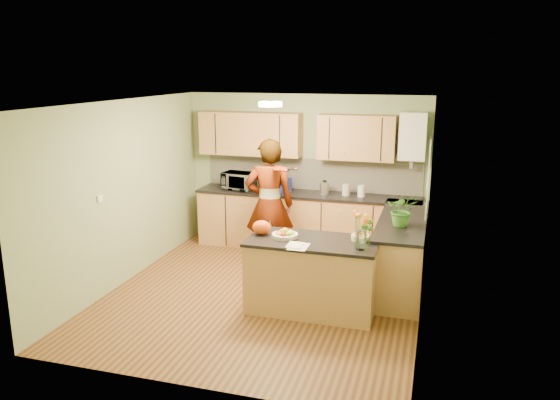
# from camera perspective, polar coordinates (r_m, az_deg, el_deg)

# --- Properties ---
(floor) EXTENTS (4.50, 4.50, 0.00)m
(floor) POSITION_cam_1_polar(r_m,az_deg,el_deg) (7.33, -1.64, -9.74)
(floor) COLOR #542F18
(floor) RESTS_ON ground
(ceiling) EXTENTS (4.00, 4.50, 0.02)m
(ceiling) POSITION_cam_1_polar(r_m,az_deg,el_deg) (6.73, -1.79, 10.16)
(ceiling) COLOR white
(ceiling) RESTS_ON wall_back
(wall_back) EXTENTS (4.00, 0.02, 2.50)m
(wall_back) POSITION_cam_1_polar(r_m,az_deg,el_deg) (9.04, 2.70, 3.09)
(wall_back) COLOR #8EA777
(wall_back) RESTS_ON floor
(wall_front) EXTENTS (4.00, 0.02, 2.50)m
(wall_front) POSITION_cam_1_polar(r_m,az_deg,el_deg) (4.93, -9.87, -6.28)
(wall_front) COLOR #8EA777
(wall_front) RESTS_ON floor
(wall_left) EXTENTS (0.02, 4.50, 2.50)m
(wall_left) POSITION_cam_1_polar(r_m,az_deg,el_deg) (7.77, -15.89, 0.79)
(wall_left) COLOR #8EA777
(wall_left) RESTS_ON floor
(wall_right) EXTENTS (0.02, 4.50, 2.50)m
(wall_right) POSITION_cam_1_polar(r_m,az_deg,el_deg) (6.60, 15.03, -1.38)
(wall_right) COLOR #8EA777
(wall_right) RESTS_ON floor
(back_counter) EXTENTS (3.64, 0.62, 0.94)m
(back_counter) POSITION_cam_1_polar(r_m,az_deg,el_deg) (8.91, 2.81, -2.22)
(back_counter) COLOR #A37641
(back_counter) RESTS_ON floor
(right_counter) EXTENTS (0.62, 2.24, 0.94)m
(right_counter) POSITION_cam_1_polar(r_m,az_deg,el_deg) (7.65, 12.61, -5.27)
(right_counter) COLOR #A37641
(right_counter) RESTS_ON floor
(splashback) EXTENTS (3.60, 0.02, 0.52)m
(splashback) POSITION_cam_1_polar(r_m,az_deg,el_deg) (9.01, 3.29, 2.72)
(splashback) COLOR beige
(splashback) RESTS_ON back_counter
(upper_cabinets) EXTENTS (3.20, 0.34, 0.70)m
(upper_cabinets) POSITION_cam_1_polar(r_m,az_deg,el_deg) (8.83, 1.37, 6.78)
(upper_cabinets) COLOR #A37641
(upper_cabinets) RESTS_ON wall_back
(boiler) EXTENTS (0.40, 0.30, 0.86)m
(boiler) POSITION_cam_1_polar(r_m,az_deg,el_deg) (8.55, 13.70, 6.48)
(boiler) COLOR white
(boiler) RESTS_ON wall_back
(window_right) EXTENTS (0.01, 1.30, 1.05)m
(window_right) POSITION_cam_1_polar(r_m,az_deg,el_deg) (7.12, 15.27, 2.17)
(window_right) COLOR white
(window_right) RESTS_ON wall_right
(light_switch) EXTENTS (0.02, 0.09, 0.09)m
(light_switch) POSITION_cam_1_polar(r_m,az_deg,el_deg) (7.26, -18.31, 0.15)
(light_switch) COLOR white
(light_switch) RESTS_ON wall_left
(ceiling_lamp) EXTENTS (0.30, 0.30, 0.07)m
(ceiling_lamp) POSITION_cam_1_polar(r_m,az_deg,el_deg) (7.02, -1.02, 10.00)
(ceiling_lamp) COLOR #FFEABF
(ceiling_lamp) RESTS_ON ceiling
(peninsula_island) EXTENTS (1.57, 0.80, 0.90)m
(peninsula_island) POSITION_cam_1_polar(r_m,az_deg,el_deg) (6.72, 3.40, -7.82)
(peninsula_island) COLOR #A37641
(peninsula_island) RESTS_ON floor
(fruit_dish) EXTENTS (0.32, 0.32, 0.11)m
(fruit_dish) POSITION_cam_1_polar(r_m,az_deg,el_deg) (6.64, 0.51, -3.55)
(fruit_dish) COLOR beige
(fruit_dish) RESTS_ON peninsula_island
(orange_bowl) EXTENTS (0.23, 0.23, 0.13)m
(orange_bowl) POSITION_cam_1_polar(r_m,az_deg,el_deg) (6.60, 8.42, -3.71)
(orange_bowl) COLOR beige
(orange_bowl) RESTS_ON peninsula_island
(flower_vase) EXTENTS (0.27, 0.27, 0.50)m
(flower_vase) POSITION_cam_1_polar(r_m,az_deg,el_deg) (6.21, 8.54, -2.22)
(flower_vase) COLOR silver
(flower_vase) RESTS_ON peninsula_island
(orange_bag) EXTENTS (0.27, 0.25, 0.17)m
(orange_bag) POSITION_cam_1_polar(r_m,az_deg,el_deg) (6.76, -1.94, -2.87)
(orange_bag) COLOR #E55012
(orange_bag) RESTS_ON peninsula_island
(papers) EXTENTS (0.22, 0.29, 0.01)m
(papers) POSITION_cam_1_polar(r_m,az_deg,el_deg) (6.31, 1.96, -4.86)
(papers) COLOR white
(papers) RESTS_ON peninsula_island
(violinist) EXTENTS (0.80, 0.63, 1.94)m
(violinist) POSITION_cam_1_polar(r_m,az_deg,el_deg) (7.94, -1.12, -0.48)
(violinist) COLOR tan
(violinist) RESTS_ON floor
(violin) EXTENTS (0.57, 0.49, 0.14)m
(violin) POSITION_cam_1_polar(r_m,az_deg,el_deg) (7.55, -0.19, 3.30)
(violin) COLOR #581505
(violin) RESTS_ON violinist
(microwave) EXTENTS (0.56, 0.42, 0.28)m
(microwave) POSITION_cam_1_polar(r_m,az_deg,el_deg) (9.08, -4.34, 2.01)
(microwave) COLOR white
(microwave) RESTS_ON back_counter
(blue_box) EXTENTS (0.32, 0.26, 0.23)m
(blue_box) POSITION_cam_1_polar(r_m,az_deg,el_deg) (8.87, 0.12, 1.60)
(blue_box) COLOR navy
(blue_box) RESTS_ON back_counter
(kettle) EXTENTS (0.15, 0.15, 0.27)m
(kettle) POSITION_cam_1_polar(r_m,az_deg,el_deg) (8.71, 4.66, 1.31)
(kettle) COLOR silver
(kettle) RESTS_ON back_counter
(jar_cream) EXTENTS (0.13, 0.13, 0.18)m
(jar_cream) POSITION_cam_1_polar(r_m,az_deg,el_deg) (8.68, 6.91, 1.06)
(jar_cream) COLOR beige
(jar_cream) RESTS_ON back_counter
(jar_white) EXTENTS (0.12, 0.12, 0.18)m
(jar_white) POSITION_cam_1_polar(r_m,az_deg,el_deg) (8.62, 8.50, 0.92)
(jar_white) COLOR white
(jar_white) RESTS_ON back_counter
(potted_plant) EXTENTS (0.40, 0.35, 0.43)m
(potted_plant) POSITION_cam_1_polar(r_m,az_deg,el_deg) (7.09, 12.68, -1.01)
(potted_plant) COLOR #3C7B29
(potted_plant) RESTS_ON right_counter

